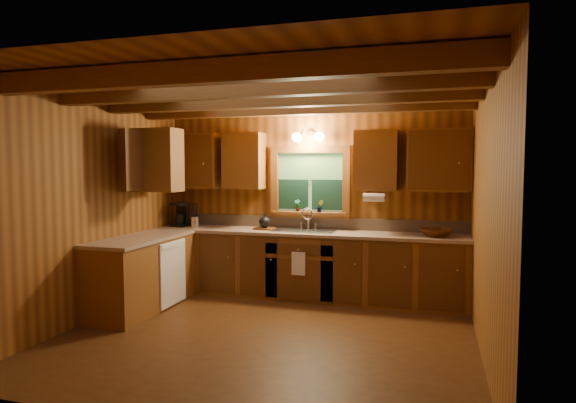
# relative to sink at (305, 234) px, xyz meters

# --- Properties ---
(room) EXTENTS (4.20, 4.20, 4.20)m
(room) POSITION_rel_sink_xyz_m (0.00, -1.60, 0.44)
(room) COLOR #4D2C12
(room) RESTS_ON ground
(ceiling_beams) EXTENTS (4.20, 2.54, 0.18)m
(ceiling_beams) POSITION_rel_sink_xyz_m (0.00, -1.60, 1.63)
(ceiling_beams) COLOR brown
(ceiling_beams) RESTS_ON room
(base_cabinets) EXTENTS (4.20, 2.22, 0.86)m
(base_cabinets) POSITION_rel_sink_xyz_m (-0.49, -0.32, -0.43)
(base_cabinets) COLOR brown
(base_cabinets) RESTS_ON ground
(countertop) EXTENTS (4.20, 2.24, 0.04)m
(countertop) POSITION_rel_sink_xyz_m (-0.48, -0.31, 0.02)
(countertop) COLOR tan
(countertop) RESTS_ON base_cabinets
(backsplash) EXTENTS (4.20, 0.02, 0.16)m
(backsplash) POSITION_rel_sink_xyz_m (0.00, 0.28, 0.12)
(backsplash) COLOR #9D8169
(backsplash) RESTS_ON room
(dishwasher_panel) EXTENTS (0.02, 0.60, 0.80)m
(dishwasher_panel) POSITION_rel_sink_xyz_m (-1.47, -0.92, -0.43)
(dishwasher_panel) COLOR white
(dishwasher_panel) RESTS_ON base_cabinets
(upper_cabinets) EXTENTS (4.19, 1.77, 0.78)m
(upper_cabinets) POSITION_rel_sink_xyz_m (-0.56, -0.18, 0.98)
(upper_cabinets) COLOR brown
(upper_cabinets) RESTS_ON room
(window) EXTENTS (1.12, 0.08, 1.00)m
(window) POSITION_rel_sink_xyz_m (0.00, 0.26, 0.67)
(window) COLOR brown
(window) RESTS_ON room
(window_sill) EXTENTS (1.06, 0.14, 0.04)m
(window_sill) POSITION_rel_sink_xyz_m (0.00, 0.22, 0.26)
(window_sill) COLOR brown
(window_sill) RESTS_ON room
(wall_sconce) EXTENTS (0.45, 0.21, 0.17)m
(wall_sconce) POSITION_rel_sink_xyz_m (0.00, 0.14, 1.31)
(wall_sconce) COLOR black
(wall_sconce) RESTS_ON room
(paper_towel_roll) EXTENTS (0.27, 0.11, 0.11)m
(paper_towel_roll) POSITION_rel_sink_xyz_m (0.92, -0.07, 0.51)
(paper_towel_roll) COLOR white
(paper_towel_roll) RESTS_ON upper_cabinets
(dish_towel) EXTENTS (0.18, 0.01, 0.30)m
(dish_towel) POSITION_rel_sink_xyz_m (0.00, -0.34, -0.34)
(dish_towel) COLOR white
(dish_towel) RESTS_ON base_cabinets
(sink) EXTENTS (0.82, 0.48, 0.43)m
(sink) POSITION_rel_sink_xyz_m (0.00, 0.00, 0.00)
(sink) COLOR silver
(sink) RESTS_ON countertop
(coffee_maker) EXTENTS (0.20, 0.25, 0.35)m
(coffee_maker) POSITION_rel_sink_xyz_m (-1.86, 0.01, 0.22)
(coffee_maker) COLOR black
(coffee_maker) RESTS_ON countertop
(utensil_crock) EXTENTS (0.12, 0.12, 0.35)m
(utensil_crock) POSITION_rel_sink_xyz_m (-1.60, -0.06, 0.13)
(utensil_crock) COLOR silver
(utensil_crock) RESTS_ON countertop
(cutting_board) EXTENTS (0.28, 0.21, 0.02)m
(cutting_board) POSITION_rel_sink_xyz_m (-0.57, -0.02, 0.06)
(cutting_board) COLOR #512D11
(cutting_board) RESTS_ON countertop
(teakettle) EXTENTS (0.15, 0.15, 0.19)m
(teakettle) POSITION_rel_sink_xyz_m (-0.57, -0.02, 0.15)
(teakettle) COLOR black
(teakettle) RESTS_ON cutting_board
(wicker_basket) EXTENTS (0.51, 0.51, 0.09)m
(wicker_basket) POSITION_rel_sink_xyz_m (1.68, -0.05, 0.09)
(wicker_basket) COLOR #48230C
(wicker_basket) RESTS_ON countertop
(potted_plant_left) EXTENTS (0.10, 0.07, 0.17)m
(potted_plant_left) POSITION_rel_sink_xyz_m (-0.17, 0.22, 0.37)
(potted_plant_left) COLOR #512D11
(potted_plant_left) RESTS_ON window_sill
(potted_plant_right) EXTENTS (0.11, 0.09, 0.17)m
(potted_plant_right) POSITION_rel_sink_xyz_m (0.15, 0.21, 0.37)
(potted_plant_right) COLOR #512D11
(potted_plant_right) RESTS_ON window_sill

